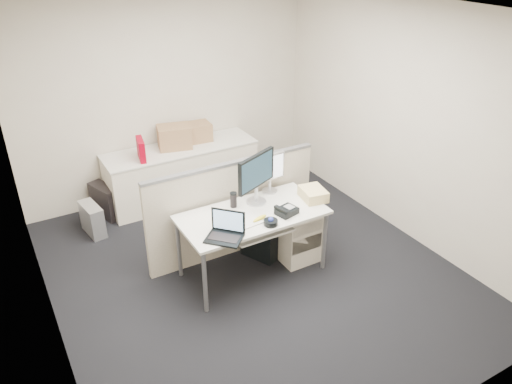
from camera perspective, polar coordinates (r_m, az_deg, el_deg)
floor at (r=5.50m, az=-0.40°, el=-9.06°), size 4.00×4.50×0.01m
ceiling at (r=4.42m, az=-0.52°, el=20.07°), size 4.00×4.50×0.01m
wall_back at (r=6.73m, az=-10.09°, el=10.72°), size 4.00×0.02×2.70m
wall_front at (r=3.31m, az=19.42°, el=-10.39°), size 4.00×0.02×2.70m
wall_left at (r=4.30m, az=-24.37°, el=-1.93°), size 0.02×4.50×2.70m
wall_right at (r=5.97m, az=16.67°, el=7.69°), size 0.02×4.50×2.70m
desk at (r=5.12m, az=-0.42°, el=-3.10°), size 1.50×0.75×0.73m
keyboard_tray at (r=5.01m, az=0.60°, el=-4.46°), size 0.62×0.32×0.02m
drawer_pedestal at (r=5.58m, az=4.27°, el=-4.37°), size 0.40×0.55×0.65m
cubicle_partition at (r=5.52m, az=-2.70°, el=-2.02°), size 2.00×0.06×1.10m
back_counter at (r=6.81m, az=-8.44°, el=2.09°), size 2.00×0.60×0.72m
monitor_main at (r=5.16m, az=0.03°, el=1.49°), size 0.59×0.41×0.55m
monitor_small at (r=5.40m, az=1.59°, el=2.12°), size 0.37×0.20×0.44m
laptop at (r=4.63m, az=-3.70°, el=-4.12°), size 0.41×0.41×0.25m
trackball at (r=4.89m, az=1.70°, el=-3.50°), size 0.17×0.17×0.05m
desk_phone at (r=5.07m, az=3.53°, el=-2.19°), size 0.24×0.21×0.06m
paper_stack at (r=4.97m, az=-1.18°, el=-3.16°), size 0.26×0.32×0.01m
sticky_pad at (r=4.93m, az=0.10°, el=-3.48°), size 0.08×0.08×0.01m
travel_mug at (r=5.18m, az=-2.59°, el=-0.95°), size 0.09×0.09×0.15m
banana at (r=4.96m, az=0.43°, el=-3.03°), size 0.19×0.09×0.04m
cellphone at (r=5.06m, az=-2.18°, el=-2.57°), size 0.06×0.11×0.02m
manila_folders at (r=5.37m, az=6.54°, el=-0.21°), size 0.28×0.34×0.11m
keyboard at (r=5.01m, az=-0.13°, el=-4.17°), size 0.51×0.28×0.03m
pc_tower_desk at (r=5.61m, az=0.37°, el=-5.77°), size 0.32×0.44×0.38m
pc_tower_spare_dark at (r=6.66m, az=-16.85°, el=-0.97°), size 0.32×0.49×0.42m
pc_tower_spare_silver at (r=6.34m, az=-18.20°, el=-2.98°), size 0.22×0.43×0.38m
cardboard_box_left at (r=6.63m, az=-9.31°, el=6.16°), size 0.48×0.40×0.31m
cardboard_box_right at (r=6.82m, az=-6.79°, el=6.75°), size 0.38×0.31×0.26m
red_binder at (r=6.36m, az=-13.00°, el=4.70°), size 0.13×0.32×0.29m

